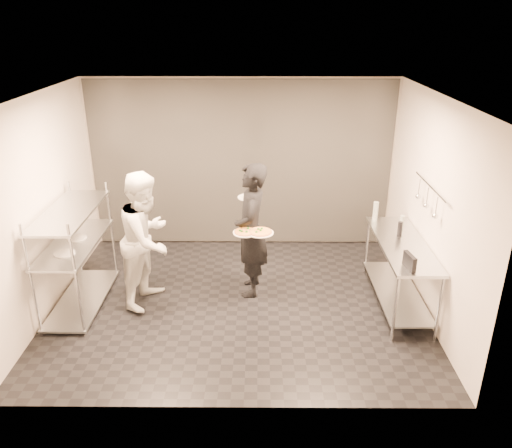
{
  "coord_description": "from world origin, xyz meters",
  "views": [
    {
      "loc": [
        0.29,
        -5.94,
        3.7
      ],
      "look_at": [
        0.25,
        0.19,
        1.1
      ],
      "focal_mm": 35.0,
      "sensor_mm": 36.0,
      "label": 1
    }
  ],
  "objects_px": {
    "pass_rack": "(76,252)",
    "chef": "(147,239)",
    "pizza_plate_far": "(260,232)",
    "salad_plate": "(249,196)",
    "bottle_clear": "(402,223)",
    "waiter": "(251,231)",
    "pizza_plate_near": "(245,232)",
    "prep_counter": "(400,263)",
    "bottle_green": "(376,211)",
    "bottle_dark": "(400,229)",
    "pos_monitor": "(410,262)"
  },
  "relations": [
    {
      "from": "chef",
      "to": "pizza_plate_far",
      "type": "height_order",
      "value": "chef"
    },
    {
      "from": "waiter",
      "to": "bottle_green",
      "type": "distance_m",
      "value": 1.87
    },
    {
      "from": "pass_rack",
      "to": "pos_monitor",
      "type": "height_order",
      "value": "pass_rack"
    },
    {
      "from": "pass_rack",
      "to": "pizza_plate_near",
      "type": "xyz_separation_m",
      "value": [
        2.26,
        0.08,
        0.27
      ]
    },
    {
      "from": "pizza_plate_near",
      "to": "bottle_green",
      "type": "xyz_separation_m",
      "value": [
        1.87,
        0.72,
        0.02
      ]
    },
    {
      "from": "pizza_plate_near",
      "to": "salad_plate",
      "type": "relative_size",
      "value": 1.06
    },
    {
      "from": "chef",
      "to": "bottle_dark",
      "type": "xyz_separation_m",
      "value": [
        3.38,
        0.12,
        0.1
      ]
    },
    {
      "from": "bottle_clear",
      "to": "salad_plate",
      "type": "bearing_deg",
      "value": 173.68
    },
    {
      "from": "pass_rack",
      "to": "waiter",
      "type": "relative_size",
      "value": 0.84
    },
    {
      "from": "pizza_plate_far",
      "to": "prep_counter",
      "type": "bearing_deg",
      "value": -1.68
    },
    {
      "from": "chef",
      "to": "salad_plate",
      "type": "distance_m",
      "value": 1.52
    },
    {
      "from": "pass_rack",
      "to": "chef",
      "type": "xyz_separation_m",
      "value": [
        0.95,
        0.08,
        0.16
      ]
    },
    {
      "from": "pos_monitor",
      "to": "bottle_dark",
      "type": "xyz_separation_m",
      "value": [
        0.12,
        0.92,
        0.01
      ]
    },
    {
      "from": "pass_rack",
      "to": "bottle_dark",
      "type": "xyz_separation_m",
      "value": [
        4.33,
        0.2,
        0.26
      ]
    },
    {
      "from": "salad_plate",
      "to": "bottle_green",
      "type": "bearing_deg",
      "value": 4.57
    },
    {
      "from": "pos_monitor",
      "to": "pass_rack",
      "type": "bearing_deg",
      "value": 160.11
    },
    {
      "from": "bottle_clear",
      "to": "prep_counter",
      "type": "bearing_deg",
      "value": -101.55
    },
    {
      "from": "salad_plate",
      "to": "bottle_dark",
      "type": "bearing_deg",
      "value": -12.65
    },
    {
      "from": "pizza_plate_far",
      "to": "bottle_green",
      "type": "height_order",
      "value": "bottle_green"
    },
    {
      "from": "prep_counter",
      "to": "waiter",
      "type": "xyz_separation_m",
      "value": [
        -2.0,
        0.32,
        0.32
      ]
    },
    {
      "from": "salad_plate",
      "to": "bottle_clear",
      "type": "bearing_deg",
      "value": -6.32
    },
    {
      "from": "waiter",
      "to": "pos_monitor",
      "type": "bearing_deg",
      "value": 62.87
    },
    {
      "from": "prep_counter",
      "to": "waiter",
      "type": "relative_size",
      "value": 0.95
    },
    {
      "from": "prep_counter",
      "to": "bottle_dark",
      "type": "distance_m",
      "value": 0.45
    },
    {
      "from": "waiter",
      "to": "pos_monitor",
      "type": "xyz_separation_m",
      "value": [
        1.88,
        -1.04,
        0.06
      ]
    },
    {
      "from": "pizza_plate_near",
      "to": "bottle_dark",
      "type": "height_order",
      "value": "bottle_dark"
    },
    {
      "from": "pos_monitor",
      "to": "bottle_green",
      "type": "xyz_separation_m",
      "value": [
        -0.08,
        1.52,
        0.04
      ]
    },
    {
      "from": "pass_rack",
      "to": "waiter",
      "type": "height_order",
      "value": "waiter"
    },
    {
      "from": "chef",
      "to": "bottle_clear",
      "type": "bearing_deg",
      "value": -67.85
    },
    {
      "from": "waiter",
      "to": "bottle_clear",
      "type": "bearing_deg",
      "value": 94.57
    },
    {
      "from": "prep_counter",
      "to": "bottle_green",
      "type": "bearing_deg",
      "value": 103.82
    },
    {
      "from": "pizza_plate_near",
      "to": "pizza_plate_far",
      "type": "distance_m",
      "value": 0.2
    },
    {
      "from": "prep_counter",
      "to": "chef",
      "type": "xyz_separation_m",
      "value": [
        -3.38,
        0.08,
        0.3
      ]
    },
    {
      "from": "pizza_plate_far",
      "to": "salad_plate",
      "type": "height_order",
      "value": "salad_plate"
    },
    {
      "from": "waiter",
      "to": "salad_plate",
      "type": "xyz_separation_m",
      "value": [
        -0.04,
        0.34,
        0.38
      ]
    },
    {
      "from": "salad_plate",
      "to": "bottle_green",
      "type": "relative_size",
      "value": 1.15
    },
    {
      "from": "waiter",
      "to": "bottle_clear",
      "type": "height_order",
      "value": "waiter"
    },
    {
      "from": "waiter",
      "to": "salad_plate",
      "type": "bearing_deg",
      "value": -171.7
    },
    {
      "from": "pass_rack",
      "to": "chef",
      "type": "distance_m",
      "value": 0.97
    },
    {
      "from": "bottle_dark",
      "to": "pass_rack",
      "type": "bearing_deg",
      "value": -177.38
    },
    {
      "from": "prep_counter",
      "to": "waiter",
      "type": "bearing_deg",
      "value": 170.97
    },
    {
      "from": "pass_rack",
      "to": "pizza_plate_near",
      "type": "bearing_deg",
      "value": 1.97
    },
    {
      "from": "prep_counter",
      "to": "pizza_plate_near",
      "type": "bearing_deg",
      "value": 177.92
    },
    {
      "from": "prep_counter",
      "to": "bottle_clear",
      "type": "bearing_deg",
      "value": 78.45
    },
    {
      "from": "bottle_green",
      "to": "bottle_clear",
      "type": "xyz_separation_m",
      "value": [
        0.28,
        -0.38,
        -0.03
      ]
    },
    {
      "from": "pass_rack",
      "to": "pizza_plate_near",
      "type": "relative_size",
      "value": 4.88
    },
    {
      "from": "pass_rack",
      "to": "pizza_plate_far",
      "type": "distance_m",
      "value": 2.48
    },
    {
      "from": "pizza_plate_far",
      "to": "bottle_dark",
      "type": "distance_m",
      "value": 1.88
    },
    {
      "from": "pos_monitor",
      "to": "bottle_clear",
      "type": "xyz_separation_m",
      "value": [
        0.21,
        1.14,
        0.01
      ]
    },
    {
      "from": "waiter",
      "to": "salad_plate",
      "type": "height_order",
      "value": "waiter"
    }
  ]
}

